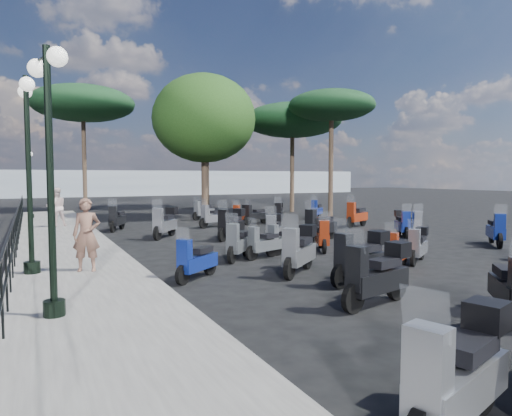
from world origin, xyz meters
name	(u,v)px	position (x,y,z in m)	size (l,w,h in m)	color
ground	(282,247)	(0.00, 0.00, 0.00)	(120.00, 120.00, 0.00)	black
sidewalk	(63,246)	(-6.50, 3.00, 0.07)	(3.00, 30.00, 0.15)	#615E5C
railing	(17,223)	(-7.80, 2.80, 0.90)	(0.04, 26.04, 1.10)	black
lamp_post_0	(50,164)	(-7.13, -5.30, 2.52)	(0.54, 1.19, 4.15)	black
lamp_post_1	(28,162)	(-7.43, -1.64, 2.65)	(0.35, 1.29, 4.39)	black
lamp_post_2	(30,179)	(-7.38, 13.61, 2.19)	(0.35, 1.05, 3.57)	black
woman	(87,235)	(-6.28, -1.94, 0.99)	(0.62, 0.41, 1.69)	brown
pedestrian_far	(56,207)	(-6.41, 8.49, 1.00)	(0.82, 0.64, 1.70)	beige
scooter_0	(458,377)	(-4.08, -10.26, 0.56)	(1.80, 0.84, 1.47)	black
scooter_1	(299,251)	(-1.72, -3.82, 0.56)	(1.54, 1.33, 1.48)	black
scooter_2	(196,261)	(-4.13, -3.34, 0.43)	(1.30, 1.04, 1.25)	black
scooter_3	(239,243)	(-2.26, -1.52, 0.47)	(1.25, 1.31, 1.36)	black
scooter_4	(165,223)	(-2.88, 3.89, 0.56)	(1.32, 1.57, 1.49)	black
scooter_5	(117,220)	(-4.12, 6.99, 0.48)	(0.96, 1.61, 1.39)	black
scooter_7	(377,276)	(-1.90, -6.74, 0.55)	(1.81, 0.74, 1.46)	black
scooter_8	(274,231)	(-0.16, 0.28, 0.52)	(1.20, 1.45, 1.37)	black
scooter_9	(283,241)	(-0.73, -1.30, 0.41)	(1.44, 0.69, 1.19)	black
scooter_10	(231,225)	(-0.80, 2.38, 0.55)	(1.53, 1.30, 1.46)	black
scooter_11	(203,211)	(0.89, 10.08, 0.45)	(1.51, 0.88, 1.30)	black
scooter_12	(511,290)	(-0.47, -8.30, 0.49)	(1.25, 1.40, 1.41)	black
scooter_13	(397,252)	(0.85, -4.36, 0.42)	(1.38, 0.89, 1.22)	black
scooter_14	(322,236)	(0.74, -1.22, 0.48)	(0.93, 1.46, 1.27)	black
scooter_15	(313,228)	(1.90, 1.04, 0.42)	(0.95, 1.31, 1.21)	black
scooter_16	(241,215)	(1.74, 7.07, 0.46)	(1.27, 1.11, 1.23)	black
scooter_17	(213,217)	(0.02, 6.41, 0.46)	(1.59, 0.83, 1.33)	black
scooter_19	(418,246)	(1.90, -4.03, 0.46)	(1.35, 0.98, 1.22)	black
scooter_20	(320,227)	(1.88, 0.58, 0.52)	(1.80, 0.89, 1.49)	black
scooter_21	(402,224)	(5.36, 0.10, 0.49)	(1.01, 1.48, 1.31)	black
scooter_22	(279,214)	(3.45, 6.36, 0.51)	(1.11, 1.49, 1.36)	black
scooter_23	(255,215)	(2.34, 6.74, 0.43)	(1.53, 0.68, 1.25)	black
scooter_26	(496,231)	(6.54, -2.98, 0.50)	(1.31, 1.38, 1.43)	black
scooter_27	(412,226)	(5.51, -0.24, 0.46)	(0.84, 1.58, 1.33)	black
scooter_28	(357,216)	(5.94, 3.56, 0.52)	(1.74, 1.01, 1.50)	black
scooter_29	(317,210)	(6.58, 7.75, 0.47)	(1.34, 1.20, 1.35)	black
scooter_30	(264,244)	(-1.50, -1.58, 0.41)	(1.44, 0.69, 1.19)	black
scooter_31	(361,259)	(-1.04, -5.24, 0.55)	(1.81, 0.74, 1.46)	black
broadleaf_tree	(204,119)	(1.28, 10.91, 5.48)	(5.68, 5.68, 7.91)	#38281E
pine_0	(207,113)	(4.29, 18.60, 6.92)	(6.88, 6.88, 8.14)	#38281E
pine_1	(292,121)	(7.98, 12.69, 5.93)	(6.37, 6.37, 7.06)	#38281E
pine_2	(83,104)	(-4.14, 18.99, 7.04)	(6.65, 6.65, 8.22)	#38281E
pine_3	(332,106)	(8.05, 8.52, 6.29)	(4.94, 4.94, 7.20)	#38281E
distant_hills	(98,183)	(0.00, 45.00, 1.50)	(70.00, 8.00, 3.00)	gray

